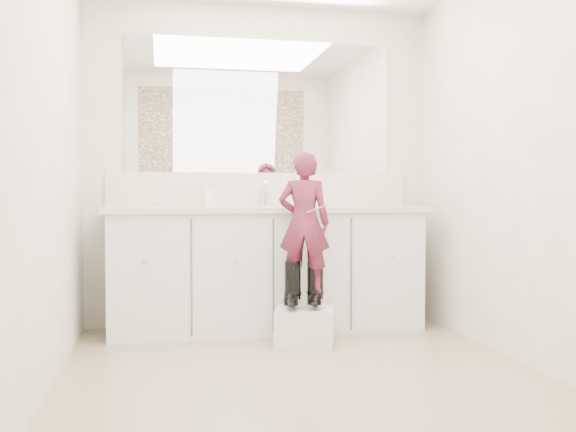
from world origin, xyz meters
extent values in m
plane|color=#8C795B|center=(0.00, 0.00, 0.00)|extent=(3.00, 3.00, 0.00)
plane|color=beige|center=(0.00, 1.50, 1.20)|extent=(2.60, 0.00, 2.60)
plane|color=beige|center=(0.00, -1.50, 1.20)|extent=(2.60, 0.00, 2.60)
plane|color=beige|center=(-1.30, 0.00, 1.20)|extent=(0.00, 3.00, 3.00)
plane|color=beige|center=(1.30, 0.00, 1.20)|extent=(0.00, 3.00, 3.00)
cube|color=silver|center=(0.00, 1.23, 0.42)|extent=(2.20, 0.55, 0.85)
cube|color=beige|center=(0.00, 1.21, 0.87)|extent=(2.28, 0.58, 0.04)
cube|color=beige|center=(0.00, 1.49, 1.02)|extent=(2.28, 0.03, 0.25)
cube|color=white|center=(0.00, 1.49, 1.64)|extent=(2.00, 0.02, 1.00)
cylinder|color=silver|center=(0.00, 1.38, 0.94)|extent=(0.08, 0.08, 0.10)
imported|color=beige|center=(0.30, 1.20, 0.94)|extent=(0.12, 0.12, 0.10)
imported|color=white|center=(-0.42, 1.30, 0.97)|extent=(0.10, 0.10, 0.17)
cube|color=silver|center=(0.17, 0.72, 0.12)|extent=(0.44, 0.40, 0.24)
imported|color=#9B2F4B|center=(0.17, 0.74, 0.79)|extent=(0.38, 0.31, 0.92)
cylinder|color=#CB4F81|center=(0.24, 0.66, 0.89)|extent=(0.13, 0.05, 0.06)
camera|label=1|loc=(-0.75, -3.32, 0.98)|focal=40.00mm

